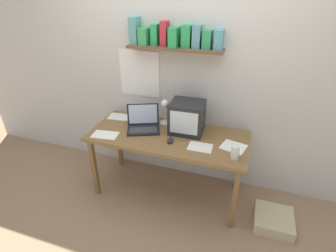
% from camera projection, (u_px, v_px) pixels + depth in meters
% --- Properties ---
extents(ground_plane, '(12.00, 12.00, 0.00)m').
position_uv_depth(ground_plane, '(168.00, 190.00, 3.00)').
color(ground_plane, '#9D795A').
extents(back_wall, '(5.60, 0.24, 2.60)m').
position_uv_depth(back_wall, '(181.00, 68.00, 2.73)').
color(back_wall, silver).
rests_on(back_wall, ground_plane).
extents(corner_desk, '(1.60, 0.70, 0.74)m').
position_uv_depth(corner_desk, '(168.00, 140.00, 2.68)').
color(corner_desk, brown).
rests_on(corner_desk, ground_plane).
extents(crt_monitor, '(0.34, 0.31, 0.32)m').
position_uv_depth(crt_monitor, '(187.00, 117.00, 2.64)').
color(crt_monitor, '#232326').
rests_on(crt_monitor, corner_desk).
extents(laptop, '(0.41, 0.38, 0.24)m').
position_uv_depth(laptop, '(143.00, 123.00, 2.74)').
color(laptop, black).
rests_on(laptop, corner_desk).
extents(desk_lamp, '(0.12, 0.15, 0.30)m').
position_uv_depth(desk_lamp, '(165.00, 110.00, 2.75)').
color(desk_lamp, white).
rests_on(desk_lamp, corner_desk).
extents(juice_glass, '(0.07, 0.07, 0.13)m').
position_uv_depth(juice_glass, '(235.00, 153.00, 2.26)').
color(juice_glass, white).
rests_on(juice_glass, corner_desk).
extents(computer_mouse, '(0.08, 0.11, 0.03)m').
position_uv_depth(computer_mouse, '(170.00, 140.00, 2.52)').
color(computer_mouse, '#232326').
rests_on(computer_mouse, corner_desk).
extents(loose_paper_near_laptop, '(0.26, 0.19, 0.00)m').
position_uv_depth(loose_paper_near_laptop, '(119.00, 117.00, 3.00)').
color(loose_paper_near_laptop, white).
rests_on(loose_paper_near_laptop, corner_desk).
extents(printed_handout, '(0.26, 0.24, 0.00)m').
position_uv_depth(printed_handout, '(233.00, 147.00, 2.45)').
color(printed_handout, white).
rests_on(printed_handout, corner_desk).
extents(loose_paper_near_monitor, '(0.28, 0.19, 0.00)m').
position_uv_depth(loose_paper_near_monitor, '(105.00, 135.00, 2.64)').
color(loose_paper_near_monitor, white).
rests_on(loose_paper_near_monitor, corner_desk).
extents(open_notebook, '(0.23, 0.17, 0.00)m').
position_uv_depth(open_notebook, '(200.00, 147.00, 2.45)').
color(open_notebook, silver).
rests_on(open_notebook, corner_desk).
extents(floor_cushion, '(0.36, 0.36, 0.12)m').
position_uv_depth(floor_cushion, '(273.00, 220.00, 2.55)').
color(floor_cushion, '#C8B989').
rests_on(floor_cushion, ground_plane).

